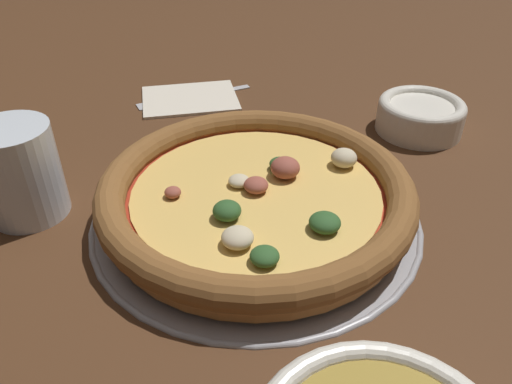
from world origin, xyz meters
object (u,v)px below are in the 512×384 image
Objects in this scene: pizza at (256,194)px; bowl_far at (420,115)px; pizza_tray at (256,213)px; drinking_cup at (20,172)px; napkin at (190,97)px; fork at (188,97)px.

bowl_far is (-0.25, -0.14, -0.00)m from pizza.
pizza reaches higher than bowl_far.
drinking_cup reaches higher than pizza_tray.
pizza reaches higher than pizza_tray.
napkin is (0.04, -0.30, -0.02)m from pizza.
fork is at bearing -67.16° from napkin.
bowl_far is at bearing -150.20° from pizza.
fork is at bearing -28.77° from bowl_far.
pizza reaches higher than fork.
pizza_tray is at bearing 98.33° from napkin.
bowl_far reaches higher than napkin.
napkin is at bearing 97.95° from fork.
bowl_far is at bearing 151.84° from napkin.
pizza_tray is 0.29m from bowl_far.
drinking_cup reaches higher than bowl_far.
pizza_tray is 1.06× the size of pizza.
napkin is at bearing -81.67° from pizza_tray.
napkin reaches higher than fork.
pizza is 3.24× the size of drinking_cup.
pizza_tray is 3.01× the size of bowl_far.
bowl_far is 1.14× the size of drinking_cup.
pizza_tray is 1.91× the size of fork.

